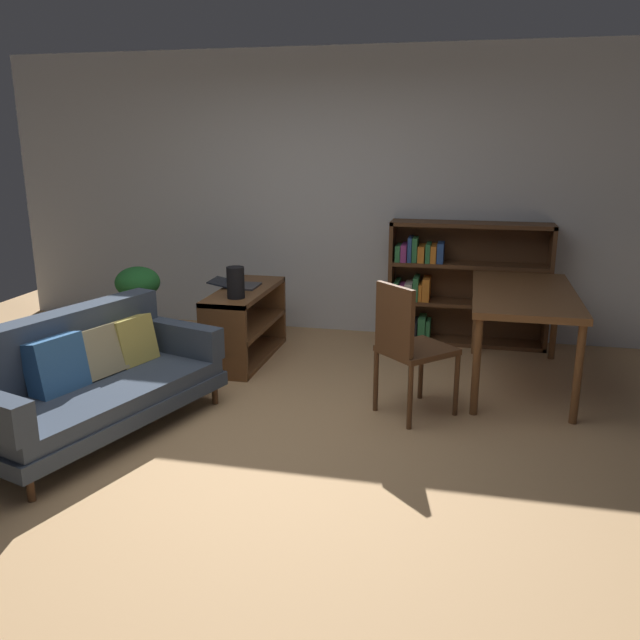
# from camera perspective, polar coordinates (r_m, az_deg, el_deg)

# --- Properties ---
(ground_plane) EXTENTS (8.16, 8.16, 0.00)m
(ground_plane) POSITION_cam_1_polar(r_m,az_deg,el_deg) (4.30, -6.14, -10.52)
(ground_plane) COLOR tan
(back_wall_panel) EXTENTS (6.80, 0.10, 2.70)m
(back_wall_panel) POSITION_cam_1_polar(r_m,az_deg,el_deg) (6.50, 1.37, 10.81)
(back_wall_panel) COLOR silver
(back_wall_panel) RESTS_ON ground_plane
(fabric_couch) EXTENTS (1.28, 1.87, 0.78)m
(fabric_couch) POSITION_cam_1_polar(r_m,az_deg,el_deg) (4.58, -19.59, -4.70)
(fabric_couch) COLOR #56351E
(fabric_couch) RESTS_ON ground_plane
(media_console) EXTENTS (0.40, 1.14, 0.63)m
(media_console) POSITION_cam_1_polar(r_m,az_deg,el_deg) (5.77, -6.47, -0.35)
(media_console) COLOR brown
(media_console) RESTS_ON ground_plane
(open_laptop) EXTENTS (0.42, 0.30, 0.06)m
(open_laptop) POSITION_cam_1_polar(r_m,az_deg,el_deg) (5.78, -7.19, 3.06)
(open_laptop) COLOR #333338
(open_laptop) RESTS_ON media_console
(desk_speaker) EXTENTS (0.14, 0.14, 0.26)m
(desk_speaker) POSITION_cam_1_polar(r_m,az_deg,el_deg) (5.34, -7.33, 3.24)
(desk_speaker) COLOR black
(desk_speaker) RESTS_ON media_console
(potted_floor_plant) EXTENTS (0.43, 0.46, 0.79)m
(potted_floor_plant) POSITION_cam_1_polar(r_m,az_deg,el_deg) (6.04, -15.41, 1.41)
(potted_floor_plant) COLOR #9E9389
(potted_floor_plant) RESTS_ON ground_plane
(dining_table) EXTENTS (0.77, 1.49, 0.75)m
(dining_table) POSITION_cam_1_polar(r_m,az_deg,el_deg) (5.28, 17.22, 1.62)
(dining_table) COLOR brown
(dining_table) RESTS_ON ground_plane
(dining_chair_near) EXTENTS (0.61, 0.61, 0.95)m
(dining_chair_near) POSITION_cam_1_polar(r_m,az_deg,el_deg) (4.53, 7.68, -2.04)
(dining_chair_near) COLOR #56351E
(dining_chair_near) RESTS_ON ground_plane
(bookshelf) EXTENTS (1.46, 0.32, 1.14)m
(bookshelf) POSITION_cam_1_polar(r_m,az_deg,el_deg) (6.31, 11.76, 3.09)
(bookshelf) COLOR #56351E
(bookshelf) RESTS_ON ground_plane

